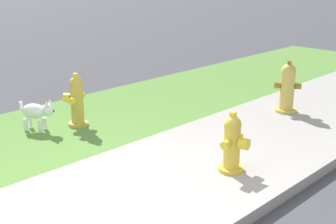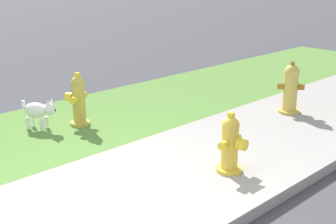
{
  "view_description": "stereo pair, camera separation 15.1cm",
  "coord_description": "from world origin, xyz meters",
  "px_view_note": "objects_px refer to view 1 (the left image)",
  "views": [
    {
      "loc": [
        -2.36,
        -3.08,
        2.12
      ],
      "look_at": [
        1.52,
        0.68,
        0.4
      ],
      "focal_mm": 50.0,
      "sensor_mm": 36.0,
      "label": 1
    },
    {
      "loc": [
        -2.25,
        -3.19,
        2.12
      ],
      "look_at": [
        1.52,
        0.68,
        0.4
      ],
      "focal_mm": 50.0,
      "sensor_mm": 36.0,
      "label": 2
    }
  ],
  "objects_px": {
    "small_white_dog": "(37,112)",
    "fire_hydrant_far_end": "(232,144)",
    "fire_hydrant_by_grass_verge": "(287,88)",
    "fire_hydrant_mid_block": "(77,101)"
  },
  "relations": [
    {
      "from": "small_white_dog",
      "to": "fire_hydrant_far_end",
      "type": "bearing_deg",
      "value": -12.66
    },
    {
      "from": "fire_hydrant_far_end",
      "to": "small_white_dog",
      "type": "distance_m",
      "value": 2.73
    },
    {
      "from": "fire_hydrant_by_grass_verge",
      "to": "small_white_dog",
      "type": "height_order",
      "value": "fire_hydrant_by_grass_verge"
    },
    {
      "from": "fire_hydrant_mid_block",
      "to": "fire_hydrant_far_end",
      "type": "relative_size",
      "value": 1.11
    },
    {
      "from": "fire_hydrant_by_grass_verge",
      "to": "fire_hydrant_mid_block",
      "type": "bearing_deg",
      "value": -160.87
    },
    {
      "from": "fire_hydrant_by_grass_verge",
      "to": "fire_hydrant_far_end",
      "type": "distance_m",
      "value": 2.37
    },
    {
      "from": "fire_hydrant_by_grass_verge",
      "to": "fire_hydrant_far_end",
      "type": "xyz_separation_m",
      "value": [
        -2.26,
        -0.69,
        -0.06
      ]
    },
    {
      "from": "fire_hydrant_mid_block",
      "to": "small_white_dog",
      "type": "xyz_separation_m",
      "value": [
        -0.48,
        0.22,
        -0.1
      ]
    },
    {
      "from": "fire_hydrant_mid_block",
      "to": "fire_hydrant_by_grass_verge",
      "type": "bearing_deg",
      "value": -61.93
    },
    {
      "from": "fire_hydrant_mid_block",
      "to": "small_white_dog",
      "type": "distance_m",
      "value": 0.53
    }
  ]
}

